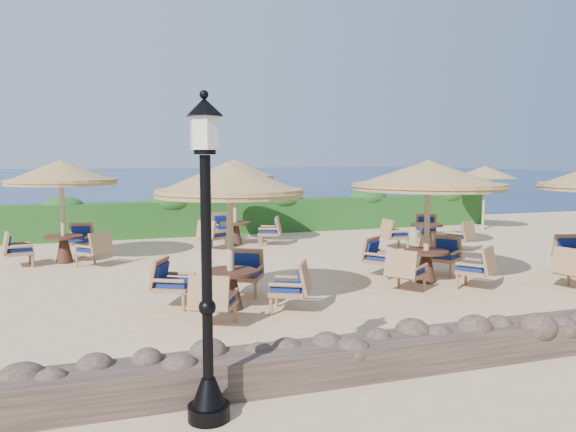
{
  "coord_description": "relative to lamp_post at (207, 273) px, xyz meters",
  "views": [
    {
      "loc": [
        -5.78,
        -12.38,
        2.73
      ],
      "look_at": [
        -1.5,
        0.51,
        1.3
      ],
      "focal_mm": 35.0,
      "sensor_mm": 36.0,
      "label": 1
    }
  ],
  "objects": [
    {
      "name": "cafe_set_5",
      "position": [
        8.34,
        9.12,
        0.31
      ],
      "size": [
        2.7,
        2.77,
        2.65
      ],
      "color": "tan",
      "rests_on": "ground"
    },
    {
      "name": "cafe_set_1",
      "position": [
        5.68,
        4.92,
        0.38
      ],
      "size": [
        3.3,
        3.3,
        2.65
      ],
      "color": "tan",
      "rests_on": "ground"
    },
    {
      "name": "ground",
      "position": [
        4.8,
        6.8,
        -1.55
      ],
      "size": [
        120.0,
        120.0,
        0.0
      ],
      "primitive_type": "plane",
      "color": "#D6B788",
      "rests_on": "ground"
    },
    {
      "name": "cafe_set_4",
      "position": [
        2.93,
        11.4,
        0.27
      ],
      "size": [
        2.75,
        2.66,
        2.65
      ],
      "color": "tan",
      "rests_on": "ground"
    },
    {
      "name": "extra_parasol",
      "position": [
        12.6,
        12.0,
        0.62
      ],
      "size": [
        2.3,
        2.3,
        2.41
      ],
      "color": "tan",
      "rests_on": "ground"
    },
    {
      "name": "sea",
      "position": [
        4.8,
        76.8,
        -1.55
      ],
      "size": [
        160.0,
        160.0,
        0.0
      ],
      "primitive_type": "plane",
      "color": "#0C1E4D",
      "rests_on": "ground"
    },
    {
      "name": "hedge",
      "position": [
        4.8,
        14.0,
        -0.95
      ],
      "size": [
        18.0,
        0.9,
        1.2
      ],
      "primitive_type": "cube",
      "color": "#184516",
      "rests_on": "ground"
    },
    {
      "name": "stone_wall",
      "position": [
        4.8,
        0.6,
        -1.33
      ],
      "size": [
        15.0,
        0.65,
        0.44
      ],
      "primitive_type": "cube",
      "color": "brown",
      "rests_on": "ground"
    },
    {
      "name": "cafe_set_3",
      "position": [
        -1.97,
        9.87,
        0.36
      ],
      "size": [
        2.84,
        2.84,
        2.65
      ],
      "color": "tan",
      "rests_on": "ground"
    },
    {
      "name": "cafe_set_0",
      "position": [
        1.15,
        4.12,
        0.23
      ],
      "size": [
        2.81,
        2.81,
        2.65
      ],
      "color": "tan",
      "rests_on": "ground"
    },
    {
      "name": "lamp_post",
      "position": [
        0.0,
        0.0,
        0.0
      ],
      "size": [
        0.44,
        0.44,
        3.31
      ],
      "color": "black",
      "rests_on": "ground"
    }
  ]
}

